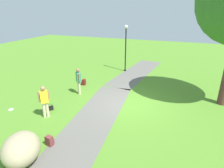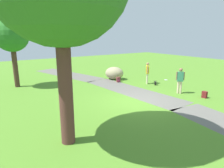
{
  "view_description": "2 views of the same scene",
  "coord_description": "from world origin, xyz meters",
  "px_view_note": "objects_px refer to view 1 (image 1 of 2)",
  "views": [
    {
      "loc": [
        9.35,
        2.49,
        5.02
      ],
      "look_at": [
        -0.7,
        -1.35,
        0.8
      ],
      "focal_mm": 30.96,
      "sensor_mm": 36.0,
      "label": 1
    },
    {
      "loc": [
        -7.99,
        7.01,
        3.64
      ],
      "look_at": [
        0.48,
        1.28,
        1.11
      ],
      "focal_mm": 31.6,
      "sensor_mm": 36.0,
      "label": 2
    }
  ],
  "objects_px": {
    "lawn_boulder": "(21,149)",
    "spare_backpack_on_lawn": "(84,82)",
    "lamp_post": "(126,44)",
    "backpack_by_boulder": "(50,141)",
    "handbag_on_grass": "(50,108)",
    "frisbee_on_grass": "(11,110)",
    "woman_with_handbag": "(44,100)",
    "man_near_boulder": "(78,80)"
  },
  "relations": [
    {
      "from": "lawn_boulder",
      "to": "spare_backpack_on_lawn",
      "type": "distance_m",
      "value": 7.41
    },
    {
      "from": "lamp_post",
      "to": "backpack_by_boulder",
      "type": "bearing_deg",
      "value": 0.7
    },
    {
      "from": "handbag_on_grass",
      "to": "frisbee_on_grass",
      "type": "distance_m",
      "value": 2.13
    },
    {
      "from": "lawn_boulder",
      "to": "woman_with_handbag",
      "type": "xyz_separation_m",
      "value": [
        -2.73,
        -1.17,
        0.42
      ]
    },
    {
      "from": "man_near_boulder",
      "to": "backpack_by_boulder",
      "type": "relative_size",
      "value": 4.12
    },
    {
      "from": "man_near_boulder",
      "to": "handbag_on_grass",
      "type": "xyz_separation_m",
      "value": [
        2.42,
        -0.36,
        -0.81
      ]
    },
    {
      "from": "woman_with_handbag",
      "to": "man_near_boulder",
      "type": "height_order",
      "value": "man_near_boulder"
    },
    {
      "from": "handbag_on_grass",
      "to": "spare_backpack_on_lawn",
      "type": "xyz_separation_m",
      "value": [
        -3.88,
        -0.12,
        0.05
      ]
    },
    {
      "from": "lamp_post",
      "to": "frisbee_on_grass",
      "type": "relative_size",
      "value": 14.98
    },
    {
      "from": "lawn_boulder",
      "to": "spare_backpack_on_lawn",
      "type": "xyz_separation_m",
      "value": [
        -7.24,
        -1.55,
        -0.33
      ]
    },
    {
      "from": "woman_with_handbag",
      "to": "spare_backpack_on_lawn",
      "type": "relative_size",
      "value": 4.11
    },
    {
      "from": "frisbee_on_grass",
      "to": "lawn_boulder",
      "type": "bearing_deg",
      "value": 52.37
    },
    {
      "from": "lawn_boulder",
      "to": "woman_with_handbag",
      "type": "relative_size",
      "value": 1.21
    },
    {
      "from": "handbag_on_grass",
      "to": "spare_backpack_on_lawn",
      "type": "height_order",
      "value": "spare_backpack_on_lawn"
    },
    {
      "from": "spare_backpack_on_lawn",
      "to": "lamp_post",
      "type": "bearing_deg",
      "value": 157.19
    },
    {
      "from": "woman_with_handbag",
      "to": "backpack_by_boulder",
      "type": "height_order",
      "value": "woman_with_handbag"
    },
    {
      "from": "backpack_by_boulder",
      "to": "spare_backpack_on_lawn",
      "type": "distance_m",
      "value": 6.47
    },
    {
      "from": "spare_backpack_on_lawn",
      "to": "backpack_by_boulder",
      "type": "bearing_deg",
      "value": 16.86
    },
    {
      "from": "man_near_boulder",
      "to": "woman_with_handbag",
      "type": "bearing_deg",
      "value": -1.92
    },
    {
      "from": "woman_with_handbag",
      "to": "handbag_on_grass",
      "type": "distance_m",
      "value": 1.06
    },
    {
      "from": "lawn_boulder",
      "to": "woman_with_handbag",
      "type": "distance_m",
      "value": 3.0
    },
    {
      "from": "backpack_by_boulder",
      "to": "lamp_post",
      "type": "bearing_deg",
      "value": -179.3
    },
    {
      "from": "lawn_boulder",
      "to": "backpack_by_boulder",
      "type": "relative_size",
      "value": 4.98
    },
    {
      "from": "backpack_by_boulder",
      "to": "spare_backpack_on_lawn",
      "type": "xyz_separation_m",
      "value": [
        -6.19,
        -1.88,
        0.0
      ]
    },
    {
      "from": "lamp_post",
      "to": "lawn_boulder",
      "type": "relative_size",
      "value": 1.92
    },
    {
      "from": "handbag_on_grass",
      "to": "man_near_boulder",
      "type": "bearing_deg",
      "value": 171.55
    },
    {
      "from": "handbag_on_grass",
      "to": "spare_backpack_on_lawn",
      "type": "bearing_deg",
      "value": -178.25
    },
    {
      "from": "spare_backpack_on_lawn",
      "to": "frisbee_on_grass",
      "type": "bearing_deg",
      "value": -22.33
    },
    {
      "from": "lawn_boulder",
      "to": "handbag_on_grass",
      "type": "bearing_deg",
      "value": -156.93
    },
    {
      "from": "handbag_on_grass",
      "to": "woman_with_handbag",
      "type": "bearing_deg",
      "value": 22.36
    },
    {
      "from": "man_near_boulder",
      "to": "backpack_by_boulder",
      "type": "bearing_deg",
      "value": 16.45
    },
    {
      "from": "woman_with_handbag",
      "to": "man_near_boulder",
      "type": "relative_size",
      "value": 1.0
    },
    {
      "from": "handbag_on_grass",
      "to": "backpack_by_boulder",
      "type": "height_order",
      "value": "backpack_by_boulder"
    },
    {
      "from": "lamp_post",
      "to": "backpack_by_boulder",
      "type": "xyz_separation_m",
      "value": [
        10.35,
        0.13,
        -2.14
      ]
    },
    {
      "from": "lamp_post",
      "to": "man_near_boulder",
      "type": "distance_m",
      "value": 5.92
    },
    {
      "from": "spare_backpack_on_lawn",
      "to": "frisbee_on_grass",
      "type": "relative_size",
      "value": 1.57
    },
    {
      "from": "lamp_post",
      "to": "backpack_by_boulder",
      "type": "relative_size",
      "value": 9.54
    },
    {
      "from": "lamp_post",
      "to": "woman_with_handbag",
      "type": "relative_size",
      "value": 2.32
    },
    {
      "from": "lamp_post",
      "to": "frisbee_on_grass",
      "type": "bearing_deg",
      "value": -22.56
    },
    {
      "from": "backpack_by_boulder",
      "to": "man_near_boulder",
      "type": "bearing_deg",
      "value": -163.55
    },
    {
      "from": "backpack_by_boulder",
      "to": "frisbee_on_grass",
      "type": "xyz_separation_m",
      "value": [
        -1.6,
        -3.76,
        -0.18
      ]
    },
    {
      "from": "man_near_boulder",
      "to": "handbag_on_grass",
      "type": "height_order",
      "value": "man_near_boulder"
    }
  ]
}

